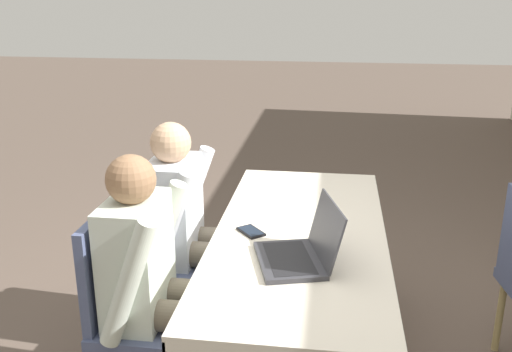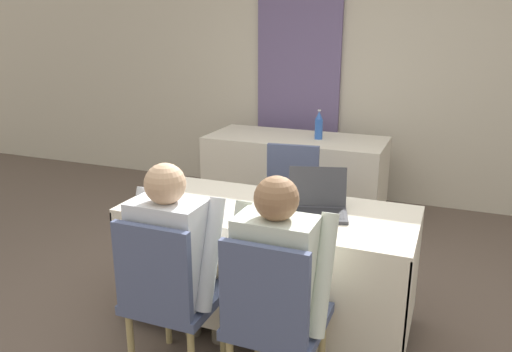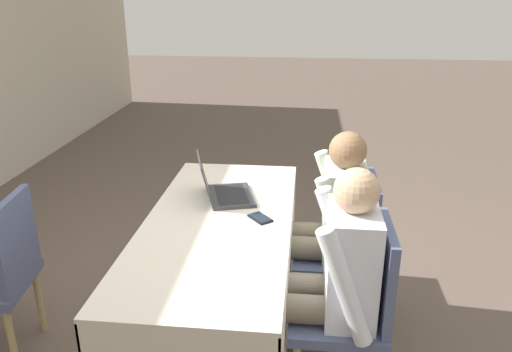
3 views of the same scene
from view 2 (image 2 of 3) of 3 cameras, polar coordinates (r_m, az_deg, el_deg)
The scene contains 14 objects.
ground_plane at distance 3.27m, azimuth 1.34°, elevation -16.19°, with size 24.00×24.00×0.00m, color brown.
wall_back at distance 5.30m, azimuth 11.73°, elevation 11.78°, with size 12.00×0.06×2.70m.
curtain_panel at distance 5.39m, azimuth 4.86°, elevation 11.88°, with size 0.90×0.04×2.65m.
conference_table_near at distance 3.00m, azimuth 1.41°, elevation -7.04°, with size 1.70×0.74×0.76m.
conference_table_far at distance 4.85m, azimuth 4.56°, elevation 2.27°, with size 1.70×0.74×0.76m.
laptop at distance 2.85m, azimuth 7.01°, elevation -3.40°, with size 0.40×0.37×0.24m.
cell_phone at distance 2.73m, azimuth 0.62°, elevation -5.11°, with size 0.15×0.14×0.01m.
paper_beside_laptop at distance 3.00m, azimuth -8.67°, elevation -3.33°, with size 0.27×0.34×0.00m.
water_bottle at distance 4.73m, azimuth 7.19°, elevation 5.72°, with size 0.08×0.08×0.28m.
chair_near_left at distance 2.60m, azimuth -10.01°, elevation -13.01°, with size 0.44×0.44×0.90m.
chair_near_right at distance 2.38m, azimuth 1.96°, elevation -15.71°, with size 0.44×0.44×0.90m.
chair_far_spare at distance 4.07m, azimuth 4.48°, elevation -1.60°, with size 0.49×0.49×0.90m.
person_checkered_shirt at distance 2.60m, azimuth -8.98°, elevation -8.94°, with size 0.50×0.52×1.16m.
person_white_shirt at distance 2.39m, azimuth 2.87°, elevation -11.22°, with size 0.50×0.52×1.16m.
Camera 2 is at (0.96, -2.57, 1.78)m, focal length 35.00 mm.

